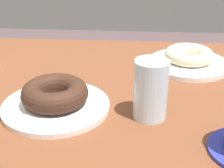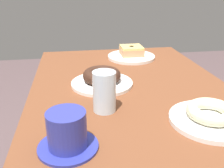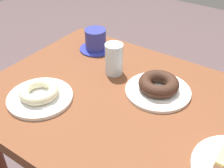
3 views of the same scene
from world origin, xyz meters
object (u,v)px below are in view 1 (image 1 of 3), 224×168
donut_chocolate_ring (55,93)px  plate_sugar_ring (188,64)px  plate_chocolate_ring (56,106)px  water_glass (151,90)px  donut_sugar_ring (189,55)px

donut_chocolate_ring → plate_sugar_ring: bearing=40.0°
plate_chocolate_ring → water_glass: bearing=-4.6°
donut_sugar_ring → plate_chocolate_ring: (-0.27, -0.23, -0.02)m
plate_sugar_ring → donut_sugar_ring: size_ratio=1.68×
donut_sugar_ring → donut_chocolate_ring: donut_chocolate_ring is taller
plate_chocolate_ring → donut_chocolate_ring: (0.00, 0.00, 0.03)m
plate_sugar_ring → water_glass: water_glass is taller
donut_sugar_ring → water_glass: water_glass is taller
donut_sugar_ring → water_glass: 0.26m
donut_sugar_ring → water_glass: size_ratio=1.08×
plate_chocolate_ring → donut_chocolate_ring: bearing=0.0°
donut_sugar_ring → water_glass: (-0.10, -0.24, 0.02)m
donut_chocolate_ring → water_glass: (0.17, -0.01, 0.02)m
plate_sugar_ring → water_glass: (-0.10, -0.24, 0.05)m
donut_sugar_ring → water_glass: bearing=-112.4°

